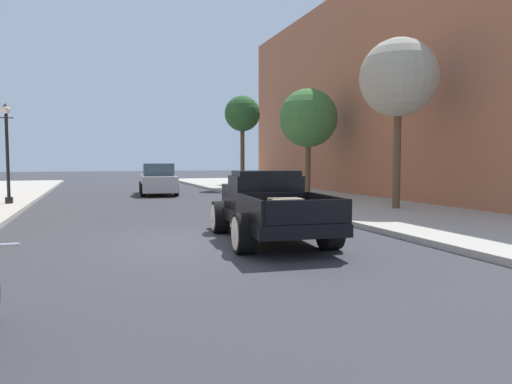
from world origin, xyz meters
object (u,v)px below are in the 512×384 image
at_px(hotrod_truck_black, 266,206).
at_px(car_background_silver, 158,180).
at_px(street_tree_second, 308,118).
at_px(street_tree_third, 242,115).
at_px(street_lamp_far, 7,145).
at_px(street_tree_nearest, 399,79).

bearing_deg(hotrod_truck_black, car_background_silver, 92.14).
bearing_deg(street_tree_second, hotrod_truck_black, -119.95).
bearing_deg(hotrod_truck_black, street_tree_third, 74.14).
xyz_separation_m(street_lamp_far, street_tree_nearest, (13.06, -6.46, 2.23)).
distance_m(hotrod_truck_black, street_tree_second, 12.91).
bearing_deg(street_tree_second, street_tree_third, 100.70).
relative_size(hotrod_truck_black, street_tree_nearest, 0.86).
distance_m(car_background_silver, street_lamp_far, 8.08).
xyz_separation_m(street_lamp_far, street_tree_second, (13.13, 0.78, 1.48)).
bearing_deg(street_tree_third, car_background_silver, -153.79).
xyz_separation_m(street_tree_nearest, street_tree_third, (-1.20, 13.94, 0.01)).
xyz_separation_m(car_background_silver, street_tree_nearest, (6.74, -11.22, 3.84)).
bearing_deg(street_lamp_far, car_background_silver, 36.97).
relative_size(car_background_silver, street_tree_nearest, 0.76).
height_order(car_background_silver, street_lamp_far, street_lamp_far).
height_order(street_tree_second, street_tree_third, street_tree_third).
bearing_deg(street_tree_third, street_tree_nearest, -85.08).
height_order(street_lamp_far, street_tree_third, street_tree_third).
bearing_deg(street_tree_nearest, car_background_silver, 121.01).
bearing_deg(street_lamp_far, street_tree_third, 32.26).
distance_m(car_background_silver, street_tree_third, 7.28).
bearing_deg(hotrod_truck_black, street_tree_second, 60.05).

